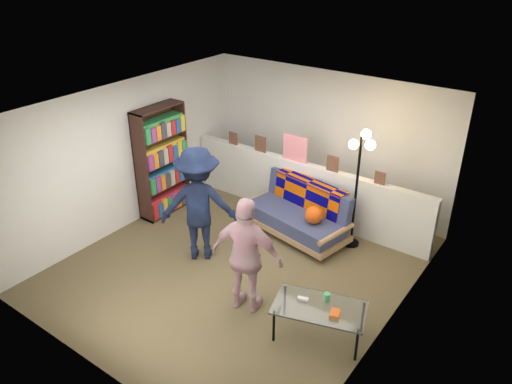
# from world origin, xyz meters

# --- Properties ---
(ground) EXTENTS (5.00, 5.00, 0.00)m
(ground) POSITION_xyz_m (0.00, 0.00, 0.00)
(ground) COLOR brown
(ground) RESTS_ON ground
(room_shell) EXTENTS (4.60, 5.05, 2.45)m
(room_shell) POSITION_xyz_m (0.00, 0.47, 1.67)
(room_shell) COLOR silver
(room_shell) RESTS_ON ground
(half_wall_ledge) EXTENTS (4.45, 0.15, 1.00)m
(half_wall_ledge) POSITION_xyz_m (0.00, 1.80, 0.50)
(half_wall_ledge) COLOR silver
(half_wall_ledge) RESTS_ON ground
(ledge_decor) EXTENTS (2.97, 0.02, 0.45)m
(ledge_decor) POSITION_xyz_m (-0.23, 1.78, 1.18)
(ledge_decor) COLOR brown
(ledge_decor) RESTS_ON half_wall_ledge
(futon_sofa) EXTENTS (1.87, 1.13, 0.75)m
(futon_sofa) POSITION_xyz_m (0.22, 1.27, 0.35)
(futon_sofa) COLOR #A4794F
(futon_sofa) RESTS_ON ground
(bookshelf) EXTENTS (0.32, 0.95, 1.90)m
(bookshelf) POSITION_xyz_m (-2.08, 0.56, 0.89)
(bookshelf) COLOR black
(bookshelf) RESTS_ON ground
(coffee_table) EXTENTS (1.21, 0.89, 0.56)m
(coffee_table) POSITION_xyz_m (1.67, -0.62, 0.42)
(coffee_table) COLOR black
(coffee_table) RESTS_ON ground
(floor_lamp) EXTENTS (0.43, 0.34, 1.88)m
(floor_lamp) POSITION_xyz_m (1.08, 1.52, 1.33)
(floor_lamp) COLOR black
(floor_lamp) RESTS_ON ground
(person_left) EXTENTS (1.29, 1.20, 1.75)m
(person_left) POSITION_xyz_m (-0.65, -0.13, 0.87)
(person_left) COLOR black
(person_left) RESTS_ON ground
(person_right) EXTENTS (1.00, 0.59, 1.59)m
(person_right) POSITION_xyz_m (0.64, -0.69, 0.80)
(person_right) COLOR pink
(person_right) RESTS_ON ground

